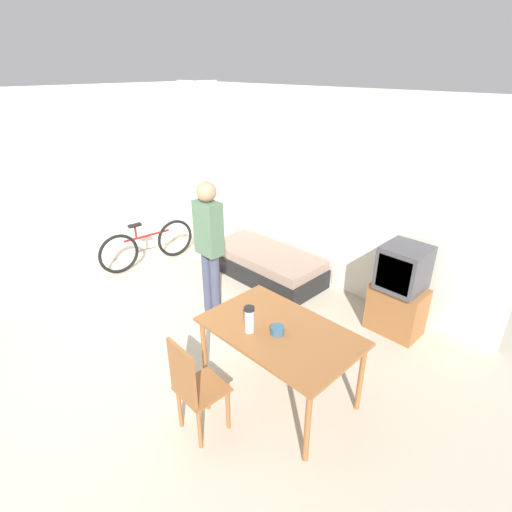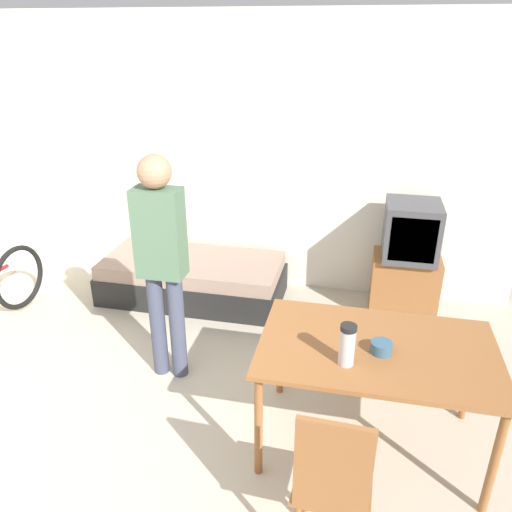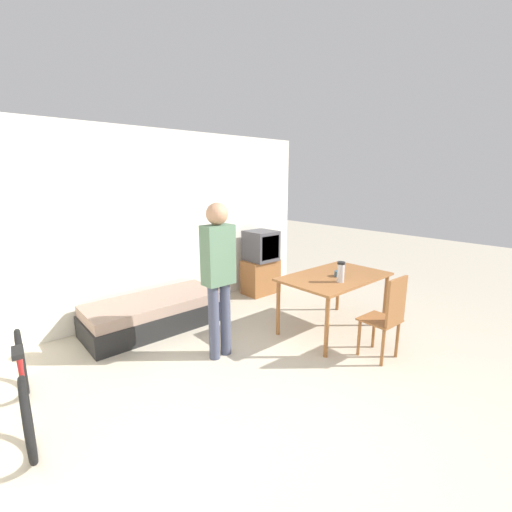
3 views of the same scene
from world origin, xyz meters
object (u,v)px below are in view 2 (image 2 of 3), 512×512
object	(u,v)px
tv	(407,261)
person_standing	(161,254)
thermos_flask	(347,343)
dining_table	(377,357)
mate_bowl	(381,347)
wooden_chair	(332,483)
daybed	(193,279)

from	to	relation	value
tv	person_standing	world-z (taller)	person_standing
person_standing	thermos_flask	world-z (taller)	person_standing
person_standing	tv	bearing A→B (deg)	35.97
dining_table	person_standing	size ratio (longest dim) A/B	0.81
mate_bowl	thermos_flask	bearing A→B (deg)	-141.91
dining_table	mate_bowl	distance (m)	0.13
person_standing	mate_bowl	xyz separation A→B (m)	(1.56, -0.49, -0.24)
tv	mate_bowl	size ratio (longest dim) A/B	8.85
wooden_chair	mate_bowl	distance (m)	0.87
thermos_flask	mate_bowl	bearing A→B (deg)	38.09
wooden_chair	thermos_flask	world-z (taller)	thermos_flask
dining_table	thermos_flask	size ratio (longest dim) A/B	5.57
daybed	wooden_chair	xyz separation A→B (m)	(1.58, -2.52, 0.33)
dining_table	person_standing	distance (m)	1.65
wooden_chair	thermos_flask	bearing A→B (deg)	89.00
dining_table	wooden_chair	bearing A→B (deg)	-102.68
dining_table	mate_bowl	world-z (taller)	mate_bowl
tv	thermos_flask	world-z (taller)	tv
wooden_chair	person_standing	world-z (taller)	person_standing
wooden_chair	person_standing	size ratio (longest dim) A/B	0.56
tv	dining_table	xyz separation A→B (m)	(-0.29, -1.77, 0.13)
person_standing	thermos_flask	size ratio (longest dim) A/B	6.87
daybed	tv	distance (m)	2.10
daybed	thermos_flask	bearing A→B (deg)	-49.57
person_standing	dining_table	bearing A→B (deg)	-15.68
daybed	dining_table	bearing A→B (deg)	-43.04
tv	thermos_flask	size ratio (longest dim) A/B	4.37
daybed	person_standing	world-z (taller)	person_standing
tv	dining_table	size ratio (longest dim) A/B	0.79
dining_table	person_standing	xyz separation A→B (m)	(-1.55, 0.43, 0.35)
dining_table	person_standing	bearing A→B (deg)	164.32
daybed	mate_bowl	bearing A→B (deg)	-43.71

